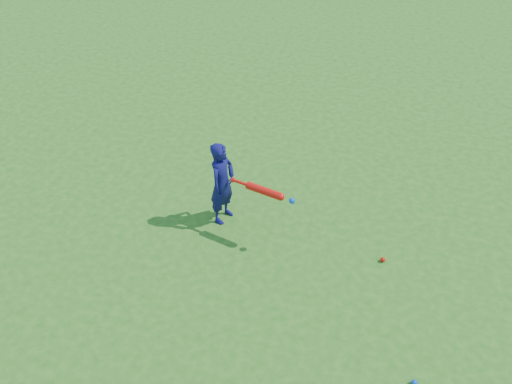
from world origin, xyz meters
TOP-DOWN VIEW (x-y plane):
  - ground at (0.00, 0.00)m, footprint 80.00×80.00m
  - child at (0.11, 0.39)m, footprint 0.38×0.49m
  - ground_ball_red at (2.26, 0.14)m, footprint 0.06×0.06m
  - ground_ball_blue at (2.74, -1.51)m, footprint 0.06×0.06m
  - bat_swing at (0.76, 0.17)m, footprint 0.86×0.27m

SIDE VIEW (x-z plane):
  - ground at x=0.00m, z-range 0.00..0.00m
  - ground_ball_red at x=2.26m, z-range 0.00..0.06m
  - ground_ball_blue at x=2.74m, z-range 0.00..0.06m
  - child at x=0.11m, z-range 0.00..1.18m
  - bat_swing at x=0.76m, z-range 0.70..0.80m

